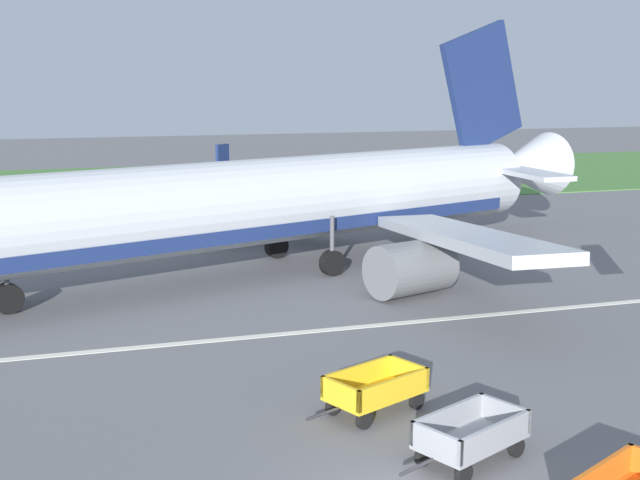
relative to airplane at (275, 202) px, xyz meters
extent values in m
cube|color=#477A38|center=(-2.43, 32.05, -3.02)|extent=(220.00, 28.00, 0.06)
cube|color=silver|center=(-2.43, -9.06, -3.05)|extent=(120.00, 0.36, 0.01)
cylinder|color=#B2B7BC|center=(-0.98, -0.33, 0.10)|extent=(29.59, 13.17, 3.70)
cube|color=navy|center=(-0.98, -0.33, -0.92)|extent=(26.69, 12.03, 0.56)
cone|color=#B2B7BC|center=(15.26, 5.20, 0.60)|extent=(5.39, 4.78, 3.52)
cube|color=#B2B7BC|center=(5.62, -6.91, -0.57)|extent=(3.32, 13.12, 1.35)
cylinder|color=slate|center=(3.95, -5.83, -1.92)|extent=(3.71, 3.02, 2.10)
cube|color=#B2B7BC|center=(0.24, 8.90, -0.57)|extent=(10.46, 11.54, 1.35)
cube|color=navy|center=(0.63, 15.90, 0.38)|extent=(0.96, 0.87, 1.90)
cylinder|color=slate|center=(-0.42, 7.03, -1.92)|extent=(3.71, 3.02, 2.10)
cube|color=navy|center=(12.09, 4.12, 4.85)|extent=(5.77, 2.27, 6.88)
cube|color=#B2B7BC|center=(13.31, 1.15, 0.70)|extent=(1.87, 5.22, 0.24)
cube|color=#B2B7BC|center=(11.25, 7.21, 0.70)|extent=(4.56, 5.24, 0.24)
cylinder|color=#4C4C51|center=(-10.92, -3.72, -1.48)|extent=(0.20, 0.20, 2.04)
cylinder|color=black|center=(-10.92, -3.72, -2.50)|extent=(1.19, 0.78, 1.10)
cylinder|color=#4C4C51|center=(2.10, -1.61, -1.48)|extent=(0.20, 0.20, 2.04)
cylinder|color=black|center=(2.10, -1.61, -2.50)|extent=(1.19, 0.78, 1.10)
cylinder|color=#4C4C51|center=(0.68, 2.56, -1.48)|extent=(0.20, 0.20, 2.04)
cylinder|color=black|center=(0.68, 2.56, -2.50)|extent=(1.19, 0.78, 1.10)
cube|color=orange|center=(0.95, -22.03, -2.26)|extent=(2.29, 1.19, 0.55)
cube|color=gray|center=(-0.38, -19.24, -2.57)|extent=(2.86, 2.31, 0.08)
cube|color=gray|center=(-0.11, -19.83, -2.26)|extent=(2.31, 1.13, 0.55)
cube|color=gray|center=(-0.65, -18.65, -2.26)|extent=(2.31, 1.13, 0.55)
cube|color=gray|center=(-1.47, -19.74, -2.26)|extent=(0.67, 1.31, 0.55)
cube|color=gray|center=(0.71, -18.74, -2.26)|extent=(0.67, 1.31, 0.55)
cylinder|color=#2D2D33|center=(-2.02, -19.99, -2.61)|extent=(0.94, 0.49, 0.08)
cylinder|color=black|center=(-1.00, -20.14, -2.83)|extent=(0.47, 0.33, 0.44)
cylinder|color=black|center=(-1.47, -19.12, -2.83)|extent=(0.47, 0.33, 0.44)
cylinder|color=black|center=(0.70, -19.35, -2.83)|extent=(0.47, 0.33, 0.44)
cylinder|color=black|center=(0.24, -18.34, -2.83)|extent=(0.47, 0.33, 0.44)
cube|color=gold|center=(-1.42, -16.04, -2.57)|extent=(2.85, 2.29, 0.08)
cube|color=gold|center=(-1.16, -16.64, -2.26)|extent=(2.33, 1.10, 0.55)
cube|color=gold|center=(-1.68, -15.45, -2.26)|extent=(2.33, 1.10, 0.55)
cube|color=gold|center=(-2.52, -16.53, -2.26)|extent=(0.66, 1.32, 0.55)
cube|color=gold|center=(-0.32, -15.56, -2.26)|extent=(0.66, 1.32, 0.55)
cylinder|color=#2D2D33|center=(-3.06, -16.77, -2.61)|extent=(0.95, 0.48, 0.08)
cylinder|color=black|center=(-2.05, -16.94, -2.83)|extent=(0.47, 0.32, 0.44)
cylinder|color=black|center=(-2.50, -15.91, -2.83)|extent=(0.47, 0.32, 0.44)
cylinder|color=black|center=(-0.33, -16.18, -2.83)|extent=(0.47, 0.32, 0.44)
cylinder|color=black|center=(-0.79, -15.15, -2.83)|extent=(0.47, 0.32, 0.44)
camera|label=1|loc=(-8.59, -34.50, 5.31)|focal=46.15mm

